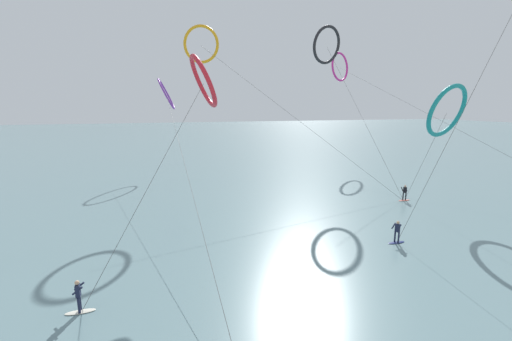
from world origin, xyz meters
The scene contains 10 objects.
sea_water centered at (0.00, 108.45, 0.04)m, with size 400.00×200.00×0.08m, color slate.
surfer_coral centered at (18.60, 30.26, 0.82)m, with size 1.40×0.64×1.70m.
surfer_navy centered at (10.17, 21.25, 0.82)m, with size 1.40×0.68×1.70m.
surfer_ivory centered at (-10.42, 18.76, 0.82)m, with size 1.40×0.59×1.70m.
kite_violet centered at (-4.58, 56.26, 11.79)m, with size 3.06×49.32×14.22m.
kite_magenta centered at (26.53, 57.99, 17.01)m, with size 5.08×46.74×19.68m.
kite_charcoal centered at (16.13, 44.11, 18.01)m, with size 5.14×15.32×20.51m.
kite_amber centered at (-0.61, 44.33, 17.29)m, with size 21.42×15.42×19.55m.
kite_teal centered at (20.30, 27.64, 9.54)m, with size 5.58×4.18×12.12m.
kite_crimson centered at (-2.81, 27.70, 11.80)m, with size 8.67×11.07×13.79m.
Camera 1 is at (-6.34, 2.42, 10.04)m, focal length 23.07 mm.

